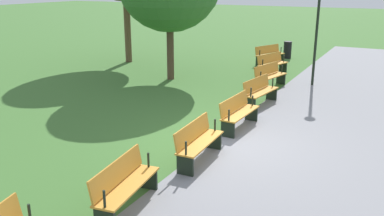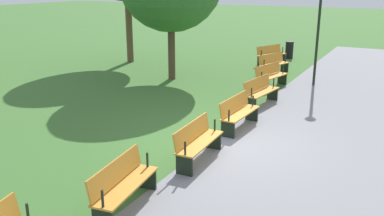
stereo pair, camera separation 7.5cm
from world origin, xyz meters
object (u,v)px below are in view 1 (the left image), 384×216
at_px(bench_2, 269,75).
at_px(lamp_post, 319,8).
at_px(bench_3, 260,91).
at_px(bench_1, 272,63).
at_px(bench_4, 238,112).
at_px(bench_0, 269,54).
at_px(bench_5, 198,141).
at_px(bench_6, 125,184).
at_px(trash_bin, 287,50).

height_order(bench_2, lamp_post, lamp_post).
distance_m(bench_2, bench_3, 2.46).
bearing_deg(bench_1, bench_4, 27.88).
xyz_separation_m(bench_0, bench_3, (7.10, 1.92, 0.00)).
distance_m(bench_4, lamp_post, 6.56).
relative_size(bench_5, bench_6, 0.98).
relative_size(bench_2, lamp_post, 0.42).
height_order(bench_1, bench_4, same).
bearing_deg(bench_6, bench_0, 179.96).
distance_m(bench_0, bench_4, 9.78).
bearing_deg(lamp_post, bench_2, -49.91).
distance_m(bench_6, lamp_post, 11.26).
relative_size(bench_0, bench_5, 1.02).
height_order(bench_1, bench_3, same).
distance_m(bench_4, trash_bin, 11.58).
distance_m(lamp_post, trash_bin, 6.45).
bearing_deg(bench_1, bench_3, 30.41).
bearing_deg(bench_5, lamp_post, 172.48).
relative_size(bench_0, bench_2, 0.99).
xyz_separation_m(bench_3, bench_4, (2.45, 0.22, 0.00)).
relative_size(bench_5, trash_bin, 1.95).
bearing_deg(bench_0, bench_2, 40.54).
relative_size(lamp_post, trash_bin, 4.80).
height_order(bench_6, trash_bin, bench_6).
bearing_deg(bench_1, bench_6, 22.83).
height_order(bench_1, bench_6, same).
relative_size(bench_4, bench_5, 1.00).
xyz_separation_m(bench_0, bench_2, (4.68, 1.49, 0.00)).
distance_m(bench_0, lamp_post, 5.17).
height_order(bench_4, bench_5, same).
bearing_deg(bench_5, trash_bin, -175.42).
relative_size(bench_3, bench_6, 1.00).
distance_m(bench_1, bench_3, 4.91).
bearing_deg(bench_4, bench_5, 2.54).
distance_m(bench_1, lamp_post, 3.42).
distance_m(bench_3, lamp_post, 4.46).
relative_size(bench_3, lamp_post, 0.41).
distance_m(bench_0, bench_1, 2.46).
relative_size(bench_3, bench_4, 1.02).
bearing_deg(bench_0, lamp_post, 62.23).
distance_m(bench_2, bench_4, 4.91).
xyz_separation_m(bench_2, bench_6, (9.77, 0.43, 0.00)).
xyz_separation_m(bench_2, bench_3, (2.42, 0.43, 0.00)).
bearing_deg(bench_0, bench_4, 35.49).
xyz_separation_m(bench_5, lamp_post, (-8.49, 0.74, 2.47)).
relative_size(bench_2, bench_3, 1.01).
bearing_deg(bench_0, bench_3, 38.02).
xyz_separation_m(bench_0, lamp_post, (3.51, 2.88, 2.47)).
height_order(bench_3, bench_6, same).
relative_size(bench_1, bench_4, 1.02).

